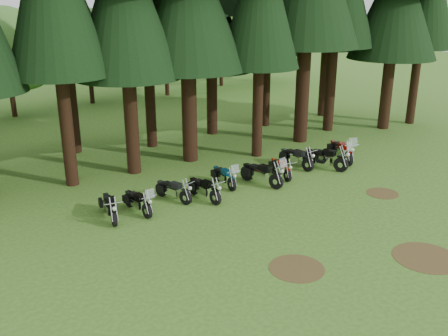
{
  "coord_description": "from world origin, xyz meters",
  "views": [
    {
      "loc": [
        -13.03,
        -12.1,
        8.31
      ],
      "look_at": [
        -0.9,
        5.0,
        1.0
      ],
      "focal_mm": 40.0,
      "sensor_mm": 36.0,
      "label": 1
    }
  ],
  "objects_px": {
    "motorcycle_0": "(110,208)",
    "motorcycle_5": "(262,174)",
    "motorcycle_3": "(204,190)",
    "motorcycle_6": "(281,168)",
    "motorcycle_1": "(138,202)",
    "motorcycle_4": "(224,177)",
    "motorcycle_8": "(325,158)",
    "motorcycle_7": "(296,158)",
    "motorcycle_2": "(173,191)",
    "motorcycle_9": "(341,151)"
  },
  "relations": [
    {
      "from": "motorcycle_6",
      "to": "motorcycle_7",
      "type": "relative_size",
      "value": 0.86
    },
    {
      "from": "motorcycle_0",
      "to": "motorcycle_9",
      "type": "bearing_deg",
      "value": 11.01
    },
    {
      "from": "motorcycle_1",
      "to": "motorcycle_0",
      "type": "bearing_deg",
      "value": 169.49
    },
    {
      "from": "motorcycle_8",
      "to": "motorcycle_0",
      "type": "bearing_deg",
      "value": 158.01
    },
    {
      "from": "motorcycle_0",
      "to": "motorcycle_3",
      "type": "relative_size",
      "value": 0.98
    },
    {
      "from": "motorcycle_2",
      "to": "motorcycle_5",
      "type": "relative_size",
      "value": 0.83
    },
    {
      "from": "motorcycle_4",
      "to": "motorcycle_9",
      "type": "xyz_separation_m",
      "value": [
        7.12,
        -0.59,
        0.09
      ]
    },
    {
      "from": "motorcycle_2",
      "to": "motorcycle_3",
      "type": "distance_m",
      "value": 1.32
    },
    {
      "from": "motorcycle_0",
      "to": "motorcycle_8",
      "type": "height_order",
      "value": "motorcycle_8"
    },
    {
      "from": "motorcycle_2",
      "to": "motorcycle_7",
      "type": "height_order",
      "value": "motorcycle_7"
    },
    {
      "from": "motorcycle_5",
      "to": "motorcycle_6",
      "type": "relative_size",
      "value": 1.22
    },
    {
      "from": "motorcycle_5",
      "to": "motorcycle_4",
      "type": "bearing_deg",
      "value": 136.41
    },
    {
      "from": "motorcycle_5",
      "to": "motorcycle_3",
      "type": "bearing_deg",
      "value": 165.57
    },
    {
      "from": "motorcycle_6",
      "to": "motorcycle_0",
      "type": "bearing_deg",
      "value": -167.47
    },
    {
      "from": "motorcycle_0",
      "to": "motorcycle_3",
      "type": "bearing_deg",
      "value": 4.97
    },
    {
      "from": "motorcycle_3",
      "to": "motorcycle_6",
      "type": "bearing_deg",
      "value": -1.24
    },
    {
      "from": "motorcycle_5",
      "to": "motorcycle_9",
      "type": "height_order",
      "value": "motorcycle_9"
    },
    {
      "from": "motorcycle_2",
      "to": "motorcycle_5",
      "type": "bearing_deg",
      "value": -25.61
    },
    {
      "from": "motorcycle_7",
      "to": "motorcycle_9",
      "type": "height_order",
      "value": "motorcycle_9"
    },
    {
      "from": "motorcycle_8",
      "to": "motorcycle_6",
      "type": "bearing_deg",
      "value": 152.88
    },
    {
      "from": "motorcycle_0",
      "to": "motorcycle_5",
      "type": "distance_m",
      "value": 7.2
    },
    {
      "from": "motorcycle_1",
      "to": "motorcycle_5",
      "type": "distance_m",
      "value": 6.05
    },
    {
      "from": "motorcycle_4",
      "to": "motorcycle_6",
      "type": "distance_m",
      "value": 2.98
    },
    {
      "from": "motorcycle_1",
      "to": "motorcycle_2",
      "type": "relative_size",
      "value": 1.03
    },
    {
      "from": "motorcycle_4",
      "to": "motorcycle_6",
      "type": "xyz_separation_m",
      "value": [
        2.92,
        -0.57,
        -0.02
      ]
    },
    {
      "from": "motorcycle_3",
      "to": "motorcycle_7",
      "type": "xyz_separation_m",
      "value": [
        6.09,
        0.83,
        0.03
      ]
    },
    {
      "from": "motorcycle_0",
      "to": "motorcycle_1",
      "type": "distance_m",
      "value": 1.15
    },
    {
      "from": "motorcycle_4",
      "to": "motorcycle_5",
      "type": "height_order",
      "value": "motorcycle_5"
    },
    {
      "from": "motorcycle_0",
      "to": "motorcycle_5",
      "type": "relative_size",
      "value": 0.88
    },
    {
      "from": "motorcycle_4",
      "to": "motorcycle_6",
      "type": "relative_size",
      "value": 1.05
    },
    {
      "from": "motorcycle_1",
      "to": "motorcycle_7",
      "type": "relative_size",
      "value": 0.9
    },
    {
      "from": "motorcycle_7",
      "to": "motorcycle_4",
      "type": "bearing_deg",
      "value": 176.13
    },
    {
      "from": "motorcycle_3",
      "to": "motorcycle_8",
      "type": "xyz_separation_m",
      "value": [
        7.16,
        -0.16,
        0.08
      ]
    },
    {
      "from": "motorcycle_0",
      "to": "motorcycle_7",
      "type": "xyz_separation_m",
      "value": [
        10.15,
        0.31,
        0.03
      ]
    },
    {
      "from": "motorcycle_5",
      "to": "motorcycle_9",
      "type": "relative_size",
      "value": 0.99
    },
    {
      "from": "motorcycle_0",
      "to": "motorcycle_8",
      "type": "distance_m",
      "value": 11.24
    },
    {
      "from": "motorcycle_0",
      "to": "motorcycle_7",
      "type": "bearing_deg",
      "value": 14.07
    },
    {
      "from": "motorcycle_3",
      "to": "motorcycle_8",
      "type": "bearing_deg",
      "value": -5.51
    },
    {
      "from": "motorcycle_3",
      "to": "motorcycle_6",
      "type": "xyz_separation_m",
      "value": [
        4.54,
        0.24,
        -0.03
      ]
    },
    {
      "from": "motorcycle_4",
      "to": "motorcycle_6",
      "type": "height_order",
      "value": "motorcycle_4"
    },
    {
      "from": "motorcycle_9",
      "to": "motorcycle_6",
      "type": "bearing_deg",
      "value": -159.21
    },
    {
      "from": "motorcycle_4",
      "to": "motorcycle_3",
      "type": "bearing_deg",
      "value": -147.18
    },
    {
      "from": "motorcycle_8",
      "to": "motorcycle_3",
      "type": "bearing_deg",
      "value": 160.22
    },
    {
      "from": "motorcycle_4",
      "to": "motorcycle_6",
      "type": "bearing_deg",
      "value": -4.96
    },
    {
      "from": "motorcycle_1",
      "to": "motorcycle_4",
      "type": "relative_size",
      "value": 0.99
    },
    {
      "from": "motorcycle_2",
      "to": "motorcycle_4",
      "type": "relative_size",
      "value": 0.97
    },
    {
      "from": "motorcycle_2",
      "to": "motorcycle_5",
      "type": "xyz_separation_m",
      "value": [
        4.25,
        -0.74,
        0.08
      ]
    },
    {
      "from": "motorcycle_2",
      "to": "motorcycle_9",
      "type": "xyz_separation_m",
      "value": [
        9.88,
        -0.45,
        0.1
      ]
    },
    {
      "from": "motorcycle_0",
      "to": "motorcycle_6",
      "type": "height_order",
      "value": "motorcycle_0"
    },
    {
      "from": "motorcycle_4",
      "to": "motorcycle_5",
      "type": "bearing_deg",
      "value": -24.13
    }
  ]
}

